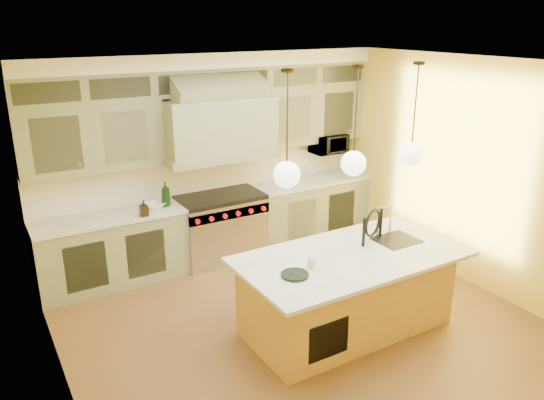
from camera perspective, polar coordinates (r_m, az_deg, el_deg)
floor at (r=6.20m, az=3.39°, el=-13.42°), size 5.00×5.00×0.00m
ceiling at (r=5.25m, az=4.02°, el=14.36°), size 5.00×5.00×0.00m
wall_back at (r=7.66m, az=-6.89°, el=4.74°), size 5.00×0.00×5.00m
wall_front at (r=3.95m, az=24.88°, el=-11.24°), size 5.00×0.00×5.00m
wall_left at (r=4.73m, az=-22.45°, el=-5.87°), size 0.00×5.00×5.00m
wall_right at (r=7.21m, az=20.39°, el=2.75°), size 0.00×5.00×5.00m
back_cabinetry at (r=7.43m, az=-6.04°, el=4.16°), size 5.00×0.77×2.90m
range at (r=7.65m, az=-5.51°, el=-2.84°), size 1.20×0.74×0.96m
kitchen_island at (r=6.00m, az=8.11°, el=-9.57°), size 2.48×1.32×1.35m
counter_stool at (r=6.15m, az=11.86°, el=-6.14°), size 0.59×0.59×1.30m
microwave at (r=8.41m, az=6.11°, el=6.05°), size 0.54×0.37×0.30m
oil_bottle_a at (r=7.18m, az=-11.36°, el=0.64°), size 0.15×0.15×0.33m
oil_bottle_b at (r=6.88m, az=-13.63°, el=-0.85°), size 0.10×0.10×0.21m
fruit_bowl at (r=7.17m, az=-12.57°, el=-0.59°), size 0.31×0.31×0.07m
cup at (r=5.42m, az=4.28°, el=-6.80°), size 0.10×0.10×0.09m
pendant_left at (r=5.00m, az=1.61°, el=3.07°), size 0.26×0.26×1.11m
pendant_center at (r=5.45m, az=8.76°, el=4.21°), size 0.26×0.26×1.11m
pendant_right at (r=5.98m, az=14.76°, el=5.11°), size 0.26×0.26×1.11m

